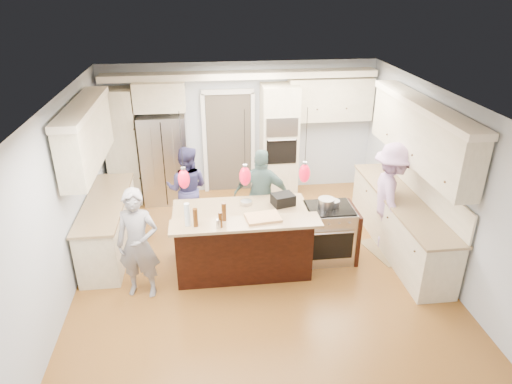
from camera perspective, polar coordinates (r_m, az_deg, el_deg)
ground_plane at (r=7.36m, az=0.33°, el=-9.29°), size 6.00×6.00×0.00m
room_shell at (r=6.50m, az=0.37°, el=4.02°), size 5.54×6.04×2.72m
refrigerator at (r=9.28m, az=-11.30°, el=4.12°), size 0.90×0.70×1.80m
oven_column at (r=9.31m, az=2.89°, el=6.31°), size 0.72×0.69×2.30m
back_upper_cabinets at (r=9.12m, az=-6.57°, el=9.18°), size 5.30×0.61×2.54m
right_counter_run at (r=7.74m, az=18.32°, el=0.14°), size 0.64×3.10×2.51m
left_cabinets at (r=7.68m, az=-18.86°, el=-0.15°), size 0.64×2.30×2.51m
kitchen_island at (r=7.14m, az=-1.70°, el=-5.87°), size 2.10×1.46×1.12m
island_range at (r=7.45m, az=9.12°, el=-5.03°), size 0.82×0.71×0.92m
pendant_lights at (r=6.01m, az=-1.38°, el=2.03°), size 1.75×0.15×1.03m
person_bar_end at (r=6.57m, az=-14.52°, el=-6.33°), size 0.67×0.50×1.65m
person_far_left at (r=8.16m, az=-8.59°, el=0.41°), size 0.87×0.74×1.57m
person_far_right at (r=7.69m, az=0.76°, el=-0.53°), size 1.04×0.64×1.65m
person_range_side at (r=7.83m, az=16.50°, el=-0.51°), size 0.84×1.26×1.81m
floor_rug at (r=8.06m, az=16.13°, el=-7.01°), size 0.80×0.99×0.01m
water_bottle at (r=6.20m, az=-8.59°, el=-2.81°), size 0.09×0.09×0.33m
beer_bottle_a at (r=6.18m, az=-7.58°, el=-3.19°), size 0.08×0.08×0.27m
beer_bottle_b at (r=6.13m, az=-4.48°, el=-3.49°), size 0.07×0.07×0.23m
beer_bottle_c at (r=6.29m, az=-4.03°, el=-2.48°), size 0.09×0.09×0.27m
drink_can at (r=6.15m, az=-4.71°, el=-3.96°), size 0.08×0.08×0.12m
cutting_board at (r=6.37m, az=0.88°, el=-3.21°), size 0.51×0.39×0.04m
pot_large at (r=7.17m, az=8.77°, el=-1.36°), size 0.26×0.26×0.15m
pot_small at (r=7.24m, az=9.63°, el=-1.40°), size 0.20×0.20×0.10m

